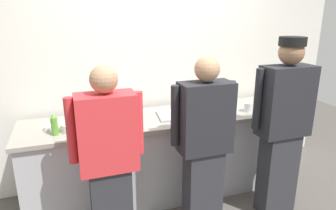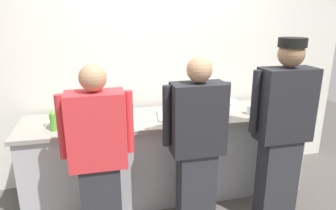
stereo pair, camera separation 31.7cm
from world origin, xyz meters
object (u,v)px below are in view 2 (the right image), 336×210
plate_stack_front (228,105)px  sheet_tray (179,115)px  chef_far_right (282,128)px  ramekin_yellow_sauce (212,110)px  plate_stack_rear (73,123)px  deli_cup (251,110)px  chef_near_left (99,157)px  mixing_bowl_steel (113,116)px  squeeze_bottle_primary (53,121)px  chef_center (197,144)px  ramekin_green_sauce (49,123)px

plate_stack_front → sheet_tray: bearing=-168.0°
chef_far_right → ramekin_yellow_sauce: size_ratio=19.65×
chef_far_right → plate_stack_rear: (-1.87, 0.59, 0.00)m
plate_stack_front → deli_cup: same height
chef_near_left → sheet_tray: 1.06m
plate_stack_rear → ramekin_yellow_sauce: 1.46m
chef_near_left → mixing_bowl_steel: bearing=76.7°
mixing_bowl_steel → sheet_tray: bearing=-1.3°
squeeze_bottle_primary → ramekin_yellow_sauce: 1.63m
chef_center → squeeze_bottle_primary: size_ratio=8.06×
sheet_tray → ramekin_green_sauce: size_ratio=5.36×
chef_near_left → squeeze_bottle_primary: 0.67m
chef_far_right → ramekin_yellow_sauce: (-0.41, 0.69, -0.01)m
plate_stack_rear → sheet_tray: bearing=2.8°
plate_stack_front → ramekin_yellow_sauce: 0.23m
sheet_tray → chef_near_left: bearing=-142.3°
chef_near_left → chef_far_right: size_ratio=0.91×
chef_near_left → squeeze_bottle_primary: chef_near_left is taller
chef_far_right → plate_stack_front: (-0.19, 0.77, 0.01)m
plate_stack_rear → deli_cup: size_ratio=2.45×
ramekin_yellow_sauce → squeeze_bottle_primary: bearing=-173.7°
chef_near_left → ramekin_yellow_sauce: (1.23, 0.70, 0.08)m
plate_stack_rear → squeeze_bottle_primary: 0.19m
plate_stack_front → ramekin_green_sauce: plate_stack_front is taller
chef_near_left → plate_stack_front: bearing=28.2°
ramekin_yellow_sauce → ramekin_green_sauce: (-1.68, -0.04, 0.00)m
squeeze_bottle_primary → ramekin_yellow_sauce: (1.62, 0.18, -0.08)m
mixing_bowl_steel → squeeze_bottle_primary: 0.57m
plate_stack_front → mixing_bowl_steel: 1.29m
chef_near_left → squeeze_bottle_primary: (-0.39, 0.52, 0.16)m
deli_cup → chef_far_right: bearing=-86.6°
chef_far_right → plate_stack_front: size_ratio=7.49×
chef_center → chef_far_right: (0.80, -0.02, 0.08)m
plate_stack_rear → chef_center: bearing=-28.2°
sheet_tray → squeeze_bottle_primary: bearing=-174.2°
chef_near_left → deli_cup: chef_near_left is taller
chef_far_right → ramekin_green_sauce: size_ratio=21.37×
sheet_tray → ramekin_yellow_sauce: (0.39, 0.05, 0.01)m
mixing_bowl_steel → deli_cup: bearing=-4.8°
squeeze_bottle_primary → mixing_bowl_steel: bearing=14.4°
plate_stack_front → sheet_tray: plate_stack_front is taller
chef_center → plate_stack_rear: 1.21m
chef_center → ramekin_yellow_sauce: chef_center is taller
ramekin_yellow_sauce → plate_stack_front: bearing=19.1°
chef_far_right → chef_center: bearing=178.6°
chef_near_left → mixing_bowl_steel: size_ratio=3.96×
chef_near_left → mixing_bowl_steel: 0.69m
plate_stack_front → squeeze_bottle_primary: bearing=-172.1°
squeeze_bottle_primary → ramekin_yellow_sauce: squeeze_bottle_primary is taller
plate_stack_front → squeeze_bottle_primary: squeeze_bottle_primary is taller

